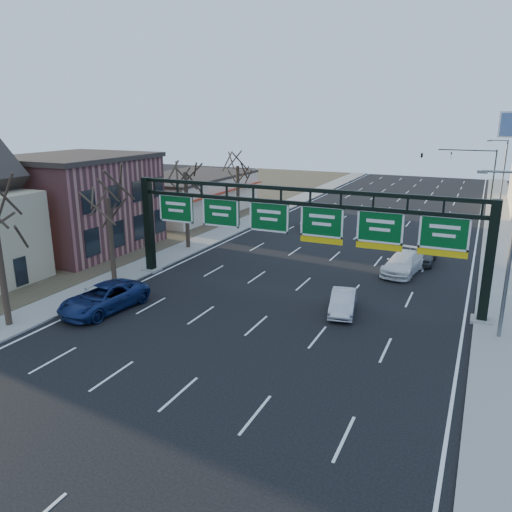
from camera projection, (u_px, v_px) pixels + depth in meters
The scene contains 19 objects.
ground at pixel (241, 339), 26.84m from camera, with size 160.00×160.00×0.00m, color black.
sidewalk_left at pixel (215, 236), 49.45m from camera, with size 3.00×120.00×0.12m, color gray.
sidewalk_right at pixel (500, 268), 39.09m from camera, with size 3.00×120.00×0.12m, color gray.
dirt_strip_left at pixel (118, 225), 54.39m from camera, with size 21.00×120.00×0.06m, color #473D2B.
lane_markings at pixel (341, 250), 44.28m from camera, with size 21.60×120.00×0.01m, color white.
sign_gantry at pixel (297, 226), 32.48m from camera, with size 24.60×1.20×7.20m.
brick_block at pixel (78, 202), 43.99m from camera, with size 10.40×12.40×8.30m.
cream_strip at pixel (189, 194), 60.18m from camera, with size 10.90×18.40×4.70m.
tree_gantry at pixel (107, 183), 34.42m from camera, with size 3.60×3.60×8.48m.
tree_mid at pixel (185, 160), 42.94m from camera, with size 3.60×3.60×9.24m.
tree_far at pixel (237, 156), 51.77m from camera, with size 3.60×3.60×8.86m.
streetlight_near at pixel (509, 247), 25.64m from camera, with size 2.15×0.22×9.00m.
streetlight_far at pixel (502, 176), 55.30m from camera, with size 2.15×0.22×9.00m.
traffic_signal_mast at pixel (449, 159), 71.02m from camera, with size 10.16×0.54×7.00m.
car_blue_suv at pixel (104, 298), 30.60m from camera, with size 2.70×5.86×1.63m, color navy.
car_silver_sedan at pixel (343, 302), 30.30m from camera, with size 1.42×4.08×1.34m, color #ACADB1.
car_white_wagon at pixel (403, 263), 37.83m from camera, with size 2.21×5.43×1.58m, color white.
car_grey_far at pixel (423, 253), 40.56m from camera, with size 1.83×4.54×1.55m, color #3C3F41.
car_silver_distant at pixel (310, 221), 53.34m from camera, with size 1.41×4.04×1.33m, color #A4A4A8.
Camera 1 is at (11.08, -21.95, 11.68)m, focal length 35.00 mm.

